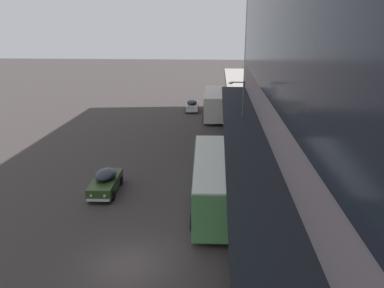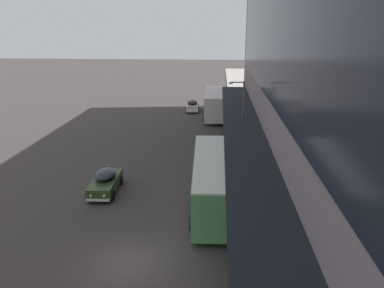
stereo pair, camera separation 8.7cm
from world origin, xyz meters
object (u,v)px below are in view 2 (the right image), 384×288
(transit_bus_kerbside_rear, at_px, (212,179))
(sedan_lead_mid, at_px, (106,181))
(transit_bus_kerbside_front, at_px, (215,103))
(street_lamp, at_px, (241,111))
(pedestrian_at_kerb, at_px, (268,196))
(sedan_lead_near, at_px, (216,147))
(sedan_second_mid, at_px, (192,105))

(transit_bus_kerbside_rear, height_order, sedan_lead_mid, transit_bus_kerbside_rear)
(transit_bus_kerbside_front, relative_size, street_lamp, 1.51)
(pedestrian_at_kerb, relative_size, street_lamp, 0.28)
(sedan_lead_near, xyz_separation_m, pedestrian_at_kerb, (3.40, -11.07, 0.39))
(transit_bus_kerbside_front, bearing_deg, transit_bus_kerbside_rear, -89.62)
(transit_bus_kerbside_rear, xyz_separation_m, street_lamp, (2.37, 10.83, 2.14))
(sedan_second_mid, xyz_separation_m, pedestrian_at_kerb, (6.92, -29.69, 0.40))
(pedestrian_at_kerb, bearing_deg, transit_bus_kerbside_front, 98.12)
(sedan_lead_near, bearing_deg, transit_bus_kerbside_front, 91.25)
(sedan_second_mid, relative_size, street_lamp, 0.65)
(transit_bus_kerbside_rear, bearing_deg, sedan_second_mid, 96.63)
(transit_bus_kerbside_front, distance_m, sedan_lead_near, 15.09)
(transit_bus_kerbside_front, relative_size, sedan_lead_mid, 2.25)
(transit_bus_kerbside_front, bearing_deg, pedestrian_at_kerb, -81.88)
(sedan_lead_near, distance_m, street_lamp, 3.96)
(transit_bus_kerbside_rear, xyz_separation_m, sedan_lead_near, (0.16, 10.25, -1.10))
(sedan_lead_mid, bearing_deg, street_lamp, 42.66)
(sedan_second_mid, xyz_separation_m, sedan_lead_near, (3.52, -18.61, 0.01))
(transit_bus_kerbside_rear, bearing_deg, pedestrian_at_kerb, -12.93)
(sedan_lead_near, height_order, pedestrian_at_kerb, pedestrian_at_kerb)
(transit_bus_kerbside_front, bearing_deg, street_lamp, -80.05)
(sedan_lead_mid, distance_m, sedan_lead_near, 11.70)
(transit_bus_kerbside_front, distance_m, street_lamp, 14.84)
(pedestrian_at_kerb, xyz_separation_m, street_lamp, (-1.19, 11.65, 2.84))
(sedan_second_mid, xyz_separation_m, street_lamp, (5.73, -18.04, 3.24))
(transit_bus_kerbside_front, xyz_separation_m, pedestrian_at_kerb, (3.73, -26.12, -0.75))
(transit_bus_kerbside_rear, bearing_deg, street_lamp, 77.65)
(sedan_lead_near, bearing_deg, street_lamp, 14.64)
(street_lamp, bearing_deg, sedan_lead_near, -165.36)
(sedan_lead_mid, distance_m, pedestrian_at_kerb, 11.50)
(street_lamp, bearing_deg, transit_bus_kerbside_front, 99.95)
(sedan_lead_mid, distance_m, sedan_second_mid, 27.64)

